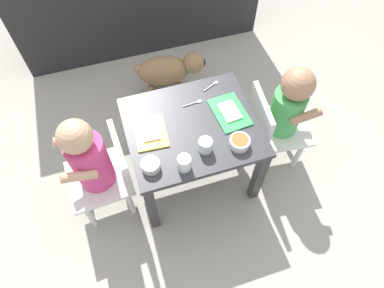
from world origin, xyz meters
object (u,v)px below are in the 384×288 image
dog (169,70)px  water_cup_right (184,164)px  seated_child_right (285,109)px  cereal_bowl_left_side (240,142)px  dining_table (192,135)px  food_tray_right (230,112)px  spoon_by_left_tray (212,85)px  veggie_bowl_far (151,165)px  spoon_by_right_tray (195,103)px  water_cup_left (205,146)px  food_tray_left (151,132)px  seated_child_left (93,161)px

dog → water_cup_right: (-0.14, -0.81, 0.27)m
seated_child_right → cereal_bowl_left_side: seated_child_right is taller
dining_table → food_tray_right: 0.21m
food_tray_right → spoon_by_left_tray: bearing=95.8°
veggie_bowl_far → cereal_bowl_left_side: cereal_bowl_left_side is taller
cereal_bowl_left_side → veggie_bowl_far: bearing=179.3°
food_tray_right → spoon_by_left_tray: (-0.02, 0.19, -0.00)m
seated_child_right → food_tray_right: bearing=171.6°
dog → spoon_by_right_tray: (0.01, -0.49, 0.24)m
water_cup_right → spoon_by_left_tray: water_cup_right is taller
water_cup_left → seated_child_right: bearing=14.6°
water_cup_right → cereal_bowl_left_side: 0.26m
seated_child_right → spoon_by_left_tray: bearing=142.1°
food_tray_left → dog: bearing=68.5°
water_cup_left → cereal_bowl_left_side: water_cup_left is taller
food_tray_right → water_cup_left: water_cup_left is taller
veggie_bowl_far → dog: bearing=70.3°
food_tray_left → spoon_by_right_tray: 0.26m
food_tray_left → water_cup_right: size_ratio=2.65×
dining_table → veggie_bowl_far: size_ratio=7.60×
seated_child_left → spoon_by_left_tray: 0.67m
food_tray_right → food_tray_left: bearing=180.0°
spoon_by_left_tray → water_cup_right: bearing=-123.5°
spoon_by_left_tray → seated_child_right: bearing=-37.9°
food_tray_left → spoon_by_right_tray: food_tray_left is taller
spoon_by_left_tray → spoon_by_right_tray: 0.14m
seated_child_left → spoon_by_left_tray: seated_child_left is taller
food_tray_left → water_cup_left: size_ratio=3.04×
seated_child_left → water_cup_left: seated_child_left is taller
water_cup_right → food_tray_right: bearing=37.0°
seated_child_left → seated_child_right: (0.92, 0.01, -0.01)m
dog → food_tray_left: size_ratio=2.22×
seated_child_left → food_tray_right: (0.65, 0.05, 0.03)m
seated_child_right → water_cup_left: bearing=-165.4°
seated_child_left → spoon_by_left_tray: (0.63, 0.24, 0.02)m
dog → cereal_bowl_left_side: size_ratio=4.77×
dining_table → food_tray_right: bearing=4.9°
water_cup_right → seated_child_right: bearing=17.4°
veggie_bowl_far → spoon_by_right_tray: veggie_bowl_far is taller
seated_child_right → water_cup_left: seated_child_right is taller
dog → food_tray_left: bearing=-111.5°
seated_child_right → spoon_by_right_tray: 0.43m
water_cup_right → veggie_bowl_far: (-0.13, 0.04, -0.01)m
spoon_by_right_tray → cereal_bowl_left_side: bearing=-68.4°
seated_child_left → water_cup_right: (0.36, -0.16, 0.05)m
seated_child_left → spoon_by_right_tray: seated_child_left is taller
water_cup_right → spoon_by_right_tray: bearing=65.1°
food_tray_left → food_tray_right: same height
spoon_by_left_tray → dog: bearing=106.7°
food_tray_left → water_cup_right: bearing=-66.8°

